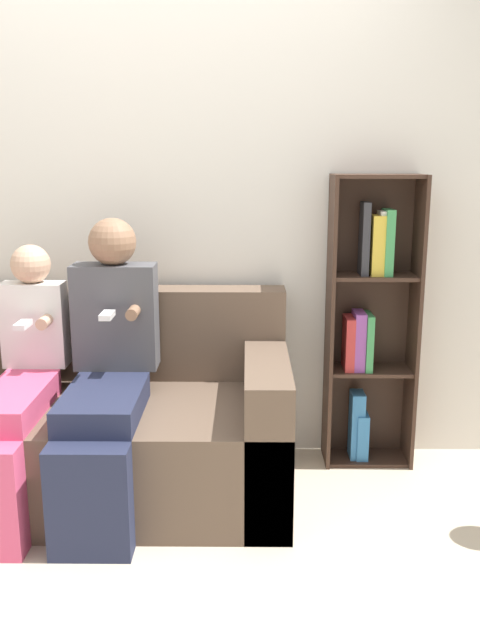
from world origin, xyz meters
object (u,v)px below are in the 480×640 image
object	(u,v)px
bookshelf	(369,323)
couch	(100,427)
child_seated	(17,383)
adult_seated	(107,364)

from	to	relation	value
bookshelf	couch	bearing A→B (deg)	-164.52
couch	bookshelf	xyz separation A→B (m)	(1.27, 0.35, 0.41)
child_seated	bookshelf	xyz separation A→B (m)	(1.58, 0.50, 0.14)
adult_seated	bookshelf	bearing A→B (deg)	21.10
adult_seated	child_seated	distance (m)	0.39
couch	adult_seated	bearing A→B (deg)	-57.22
adult_seated	child_seated	xyz separation A→B (m)	(-0.38, -0.04, -0.07)
adult_seated	bookshelf	size ratio (longest dim) A/B	0.87
adult_seated	bookshelf	world-z (taller)	bookshelf
adult_seated	bookshelf	distance (m)	1.29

